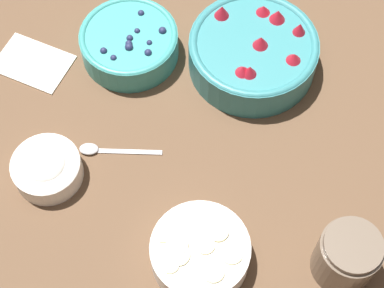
{
  "coord_description": "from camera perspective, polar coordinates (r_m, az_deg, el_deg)",
  "views": [
    {
      "loc": [
        -0.1,
        0.47,
        0.94
      ],
      "look_at": [
        -0.01,
        -0.01,
        0.04
      ],
      "focal_mm": 60.0,
      "sensor_mm": 36.0,
      "label": 1
    }
  ],
  "objects": [
    {
      "name": "spoon",
      "position": [
        1.07,
        -7.79,
        -0.5
      ],
      "size": [
        0.14,
        0.04,
        0.01
      ],
      "color": "silver",
      "rests_on": "ground_plane"
    },
    {
      "name": "bowl_cream",
      "position": [
        1.05,
        -12.79,
        -2.06
      ],
      "size": [
        0.11,
        0.11,
        0.05
      ],
      "color": "white",
      "rests_on": "ground_plane"
    },
    {
      "name": "bowl_strawberries",
      "position": [
        1.13,
        5.47,
        8.22
      ],
      "size": [
        0.22,
        0.22,
        0.09
      ],
      "color": "teal",
      "rests_on": "ground_plane"
    },
    {
      "name": "bowl_blueberries",
      "position": [
        1.15,
        -5.6,
        8.99
      ],
      "size": [
        0.17,
        0.17,
        0.06
      ],
      "color": "teal",
      "rests_on": "ground_plane"
    },
    {
      "name": "jar_chocolate",
      "position": [
        0.97,
        13.55,
        -9.71
      ],
      "size": [
        0.09,
        0.09,
        0.1
      ],
      "color": "brown",
      "rests_on": "ground_plane"
    },
    {
      "name": "ground_plane",
      "position": [
        1.06,
        -0.78,
        -1.54
      ],
      "size": [
        4.0,
        4.0,
        0.0
      ],
      "primitive_type": "plane",
      "color": "brown"
    },
    {
      "name": "bowl_bananas",
      "position": [
        0.96,
        0.72,
        -9.57
      ],
      "size": [
        0.15,
        0.15,
        0.06
      ],
      "color": "white",
      "rests_on": "ground_plane"
    },
    {
      "name": "napkin",
      "position": [
        1.19,
        -13.96,
        7.05
      ],
      "size": [
        0.15,
        0.12,
        0.01
      ],
      "color": "silver",
      "rests_on": "ground_plane"
    }
  ]
}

